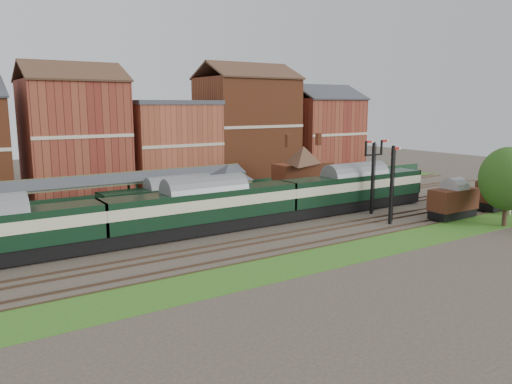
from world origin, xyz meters
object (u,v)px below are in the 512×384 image
dmu_train (205,207)px  signal_box (229,191)px  platform_railcar (179,199)px  goods_van_a (453,201)px  semaphore_bracket (373,173)px

dmu_train → signal_box: bearing=36.0°
dmu_train → platform_railcar: dmu_train is taller
signal_box → dmu_train: (-4.48, -3.25, -0.60)m
signal_box → goods_van_a: (20.42, -12.25, -1.25)m
signal_box → goods_van_a: signal_box is taller
dmu_train → semaphore_bracket: bearing=-7.3°
goods_van_a → dmu_train: bearing=160.1°
platform_railcar → goods_van_a: platform_railcar is taller
signal_box → goods_van_a: bearing=-31.0°
semaphore_bracket → dmu_train: (-19.52, 2.50, -2.05)m
signal_box → semaphore_bracket: (15.04, -5.75, 1.44)m
signal_box → dmu_train: 5.57m
signal_box → semaphore_bracket: bearing=-20.9°
dmu_train → goods_van_a: 26.49m
signal_box → semaphore_bracket: size_ratio=0.73×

